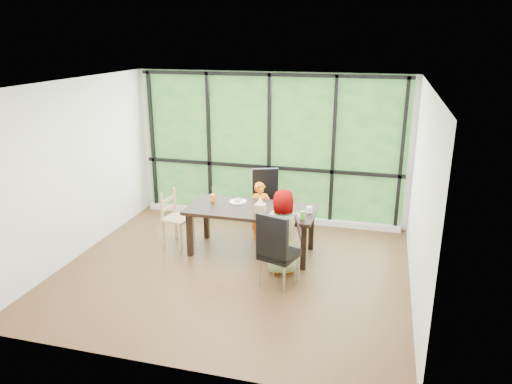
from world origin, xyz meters
TOP-DOWN VIEW (x-y plane):
  - ground at (0.00, 0.00)m, footprint 5.00×5.00m
  - back_wall at (0.00, 2.25)m, footprint 5.00×0.00m
  - foliage_backdrop at (0.00, 2.23)m, footprint 4.80×0.02m
  - window_mullions at (0.00, 2.19)m, footprint 4.80×0.06m
  - window_sill at (0.00, 2.15)m, footprint 4.80×0.12m
  - dining_table at (0.09, 0.68)m, footprint 2.06×1.11m
  - chair_window_leather at (0.09, 1.62)m, footprint 0.59×0.59m
  - chair_interior_leather at (0.73, -0.24)m, footprint 0.58×0.58m
  - chair_end_beech at (-1.16, 0.68)m, footprint 0.47×0.49m
  - child_toddler at (0.09, 1.24)m, footprint 0.42×0.35m
  - child_older at (0.68, 0.15)m, footprint 0.71×0.59m
  - placemat at (0.65, 0.46)m, footprint 0.46×0.34m
  - plate_far at (-0.19, 0.89)m, footprint 0.27×0.27m
  - plate_near at (0.62, 0.44)m, footprint 0.25×0.25m
  - orange_cup at (-0.59, 0.82)m, footprint 0.08×0.08m
  - green_cup at (0.93, 0.40)m, footprint 0.08×0.08m
  - white_mug at (0.99, 0.70)m, footprint 0.09×0.09m
  - tissue_box at (0.27, 0.52)m, footprint 0.16×0.16m
  - crepe_rolls_far at (-0.19, 0.89)m, footprint 0.10×0.12m
  - crepe_rolls_near at (0.62, 0.44)m, footprint 0.10×0.12m
  - straw_white at (-0.59, 0.82)m, footprint 0.01×0.04m
  - straw_pink at (0.93, 0.40)m, footprint 0.01×0.04m
  - tissue at (0.27, 0.52)m, footprint 0.12×0.12m

SIDE VIEW (x-z plane):
  - ground at x=0.00m, z-range 0.00..0.00m
  - window_sill at x=0.00m, z-range 0.00..0.10m
  - dining_table at x=0.09m, z-range 0.00..0.75m
  - chair_end_beech at x=-1.16m, z-range 0.00..0.90m
  - child_toddler at x=0.09m, z-range 0.00..0.99m
  - chair_window_leather at x=0.09m, z-range 0.00..1.08m
  - chair_interior_leather at x=0.73m, z-range 0.00..1.08m
  - child_older at x=0.68m, z-range 0.00..1.25m
  - placemat at x=0.65m, z-range 0.75..0.76m
  - plate_near at x=0.62m, z-range 0.75..0.77m
  - plate_far at x=-0.19m, z-range 0.75..0.77m
  - crepe_rolls_near at x=0.62m, z-range 0.77..0.80m
  - crepe_rolls_far at x=-0.19m, z-range 0.77..0.80m
  - white_mug at x=0.99m, z-range 0.75..0.85m
  - orange_cup at x=-0.59m, z-range 0.75..0.87m
  - green_cup at x=0.93m, z-range 0.75..0.88m
  - tissue_box at x=0.27m, z-range 0.75..0.88m
  - straw_white at x=-0.59m, z-range 0.81..1.01m
  - straw_pink at x=0.93m, z-range 0.82..1.02m
  - tissue at x=0.27m, z-range 0.88..0.99m
  - back_wall at x=0.00m, z-range -1.15..3.85m
  - foliage_backdrop at x=0.00m, z-range 0.03..2.67m
  - window_mullions at x=0.00m, z-range 0.03..2.67m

